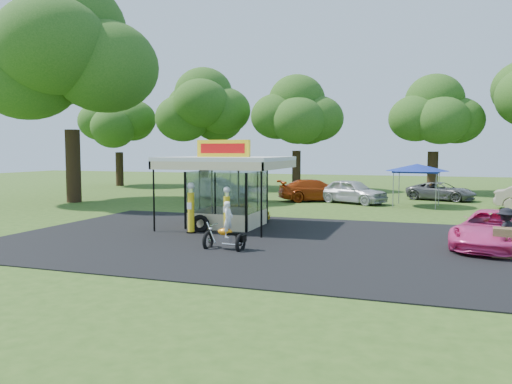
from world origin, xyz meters
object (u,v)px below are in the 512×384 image
Objects in this scene: bg_car_b at (316,190)px; bg_car_c at (352,191)px; gas_station_kiosk at (228,190)px; spectator_east_a at (505,231)px; a_frame_sign at (502,243)px; pink_sedan at (493,230)px; motorcycle at (227,231)px; gas_pump_right at (227,212)px; tent_west at (234,161)px; bg_car_a at (217,189)px; gas_pump_left at (191,209)px; tent_east at (417,168)px; kiosk_car at (244,212)px; bg_car_d at (441,191)px.

bg_car_c is (2.73, -0.69, 0.05)m from bg_car_b.
spectator_east_a is (11.72, -2.91, -0.95)m from gas_station_kiosk.
bg_car_c reaches higher than bg_car_b.
a_frame_sign is 1.97m from pink_sedan.
pink_sedan is at bearing 97.95° from a_frame_sign.
motorcycle is 18.35m from bg_car_c.
gas_pump_right is 14.03m from tent_west.
gas_pump_right is 0.43× the size of bg_car_a.
tent_west is (-7.97, -2.33, 2.10)m from bg_car_c.
gas_pump_right is 10.52m from pink_sedan.
gas_pump_left is 0.46× the size of bg_car_c.
tent_east is at bearing 63.08° from gas_pump_right.
tent_west is (-4.78, 13.05, 1.92)m from gas_pump_right.
gas_station_kiosk is 2.77m from gas_pump_right.
kiosk_car is 0.55× the size of pink_sedan.
gas_station_kiosk is at bearing 168.20° from a_frame_sign.
gas_pump_left reaches higher than bg_car_c.
gas_station_kiosk is 19.96m from bg_car_d.
gas_pump_right is 0.76× the size of kiosk_car.
kiosk_car is 11.47m from bg_car_c.
tent_east reaches higher than gas_pump_left.
gas_station_kiosk is 2.37× the size of gas_pump_left.
motorcycle is 1.13× the size of spectator_east_a.
spectator_east_a is at bearing -2.21° from gas_pump_right.
bg_car_c is 1.23× the size of tent_east.
gas_pump_right is 0.46× the size of tent_west.
kiosk_car is 9.51m from tent_west.
tent_west is at bearing 109.87° from gas_station_kiosk.
gas_pump_right is at bearing -2.79° from gas_pump_left.
tent_east is (12.27, 1.69, -0.39)m from tent_west.
motorcycle is 0.47× the size of tent_east.
pink_sedan is at bearing -8.95° from gas_station_kiosk.
pink_sedan is 18.36m from bg_car_b.
spectator_east_a is at bearing -129.39° from bg_car_c.
bg_car_c is at bearing -68.61° from bg_car_a.
gas_pump_left is 15.85m from bg_car_a.
tent_east is at bearing -127.72° from bg_car_b.
gas_station_kiosk is 12.18m from a_frame_sign.
bg_car_d is at bearing -130.11° from spectator_east_a.
bg_car_c is at bearing -109.06° from spectator_east_a.
tent_east is at bearing -179.47° from bg_car_d.
gas_station_kiosk is at bearing -70.13° from tent_west.
motorcycle is 0.39× the size of bg_car_d.
tent_east is at bearing 7.84° from tent_west.
gas_pump_right is 4.83m from kiosk_car.
gas_pump_right is 16.60m from tent_east.
spectator_east_a is at bearing 82.83° from a_frame_sign.
tent_west is (-15.27, 12.37, 2.23)m from pink_sedan.
bg_car_b is 9.41m from bg_car_d.
gas_pump_left reaches higher than a_frame_sign.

